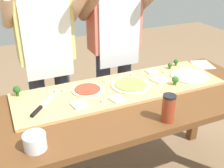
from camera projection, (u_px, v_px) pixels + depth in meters
prep_table at (130, 113)px, 1.78m from camera, size 1.82×0.75×0.79m
cutting_board at (121, 89)px, 1.84m from camera, size 1.41×0.43×0.02m
chefs_knife at (41, 107)px, 1.59m from camera, size 0.20×0.23×0.02m
pizza_whole_pesto_green at (130, 85)px, 1.85m from camera, size 0.26×0.26×0.02m
pizza_whole_white_garlic at (189, 76)px, 1.99m from camera, size 0.27×0.27×0.02m
pizza_whole_tomato_red at (87, 90)px, 1.79m from camera, size 0.20×0.20×0.02m
pizza_slice_far_left at (117, 99)px, 1.68m from camera, size 0.10×0.10×0.01m
pizza_slice_far_right at (152, 71)px, 2.06m from camera, size 0.08×0.08×0.01m
pizza_slice_center at (159, 80)px, 1.93m from camera, size 0.12×0.12×0.01m
pizza_slice_near_right at (79, 104)px, 1.62m from camera, size 0.10×0.10×0.01m
broccoli_floret_front_left at (175, 80)px, 1.85m from camera, size 0.05×0.05×0.06m
broccoli_floret_back_left at (176, 62)px, 2.16m from camera, size 0.04×0.04×0.05m
broccoli_floret_center_right at (170, 65)px, 2.10m from camera, size 0.03×0.03×0.05m
broccoli_floret_center_left at (17, 90)px, 1.71m from camera, size 0.05×0.05×0.07m
cheese_crumble_a at (131, 75)px, 2.00m from camera, size 0.02×0.02×0.01m
cheese_crumble_b at (165, 72)px, 2.04m from camera, size 0.02×0.02×0.02m
cheese_crumble_c at (105, 81)px, 1.90m from camera, size 0.03×0.03×0.02m
cheese_crumble_d at (63, 90)px, 1.78m from camera, size 0.02×0.02×0.02m
cheese_crumble_e at (56, 91)px, 1.77m from camera, size 0.02×0.02×0.02m
cheese_crumble_f at (103, 101)px, 1.65m from camera, size 0.02×0.02×0.02m
flour_cup at (35, 143)px, 1.29m from camera, size 0.11×0.11×0.08m
sauce_jar at (168, 108)px, 1.48m from camera, size 0.07×0.07×0.16m
recipe_note at (203, 65)px, 2.24m from camera, size 0.19×0.22×0.00m
cook_left at (46, 47)px, 2.01m from camera, size 0.54×0.39×1.67m
cook_right at (115, 38)px, 2.21m from camera, size 0.54×0.39×1.67m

